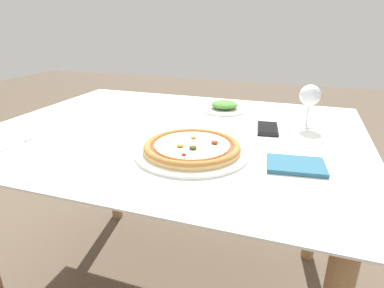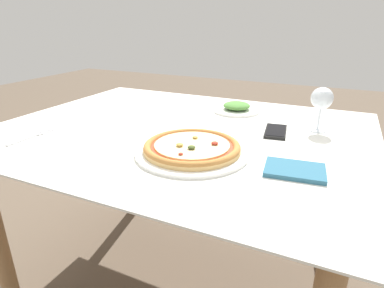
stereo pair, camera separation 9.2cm
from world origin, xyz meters
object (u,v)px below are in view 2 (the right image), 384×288
Objects in this scene: fork at (31,137)px; wine_glass_far_left at (322,100)px; pizza_plate at (192,148)px; cell_phone at (276,131)px; side_plate at (237,108)px; dining_table at (180,151)px.

wine_glass_far_left is at bearing 29.21° from fork.
pizza_plate reaches higher than cell_phone.
cell_phone is (-0.13, -0.09, -0.11)m from wine_glass_far_left.
fork is 0.79m from side_plate.
fork is 1.10× the size of wine_glass_far_left.
cell_phone is 0.29m from side_plate.
dining_table is 6.76× the size of side_plate.
side_plate reaches higher than pizza_plate.
pizza_plate is 0.50m from wine_glass_far_left.
cell_phone is (0.72, 0.39, 0.00)m from fork.
cell_phone is at bearing 57.47° from pizza_plate.
pizza_plate is 0.49m from side_plate.
wine_glass_far_left is at bearing 34.04° from cell_phone.
fork is at bearing -150.79° from wine_glass_far_left.
dining_table is at bearing 125.87° from pizza_plate.
wine_glass_far_left is 0.80× the size of side_plate.
dining_table is at bearing -162.31° from cell_phone.
side_plate is at bearing 135.53° from cell_phone.
cell_phone is at bearing -44.47° from side_plate.
cell_phone is at bearing -145.96° from wine_glass_far_left.
pizza_plate reaches higher than dining_table.
wine_glass_far_left reaches higher than dining_table.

